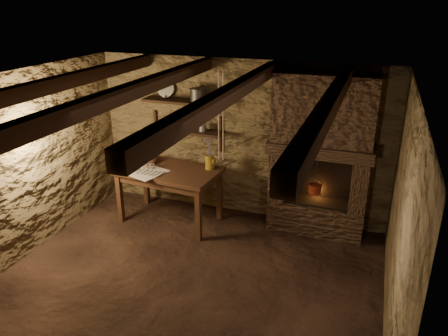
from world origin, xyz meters
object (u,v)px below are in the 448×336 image
(work_table, at_px, (170,193))
(stoneware_jug, at_px, (210,156))
(iron_stockpot, at_px, (198,96))
(red_pot, at_px, (315,188))
(wooden_bowl, at_px, (144,160))

(work_table, height_order, stoneware_jug, stoneware_jug)
(iron_stockpot, bearing_deg, stoneware_jug, -44.86)
(red_pot, bearing_deg, iron_stockpot, 176.21)
(work_table, relative_size, stoneware_jug, 3.24)
(stoneware_jug, bearing_deg, work_table, -154.94)
(iron_stockpot, bearing_deg, red_pot, -3.79)
(work_table, distance_m, iron_stockpot, 1.52)
(wooden_bowl, bearing_deg, iron_stockpot, 27.18)
(iron_stockpot, distance_m, red_pot, 2.16)
(stoneware_jug, distance_m, wooden_bowl, 1.06)
(iron_stockpot, xyz_separation_m, red_pot, (1.81, -0.12, -1.17))
(stoneware_jug, xyz_separation_m, iron_stockpot, (-0.28, 0.28, 0.81))
(wooden_bowl, bearing_deg, red_pot, 5.97)
(wooden_bowl, bearing_deg, stoneware_jug, 5.79)
(stoneware_jug, bearing_deg, wooden_bowl, -169.84)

